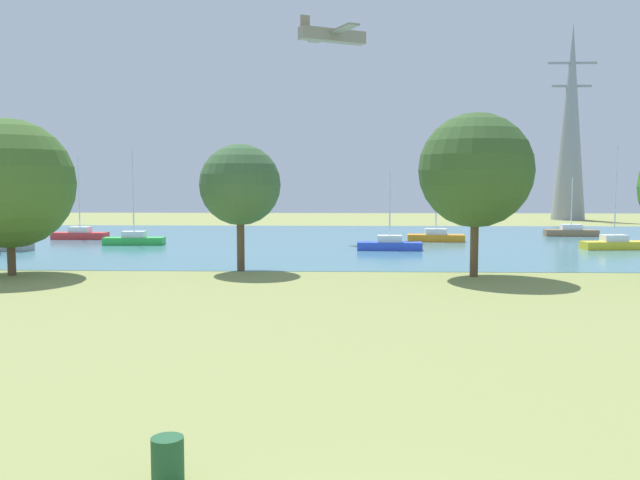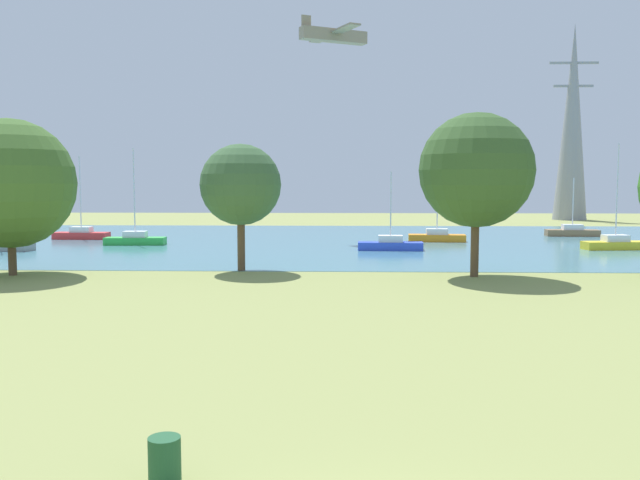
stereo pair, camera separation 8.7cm
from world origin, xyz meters
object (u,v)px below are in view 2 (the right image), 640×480
litter_bin (165,460)px  light_aircraft (333,35)px  sailboat_orange (437,236)px  electricity_pylon (572,122)px  sailboat_red (81,234)px  sailboat_gray (0,245)px  tree_west_far (9,184)px  sailboat_yellow (615,243)px  sailboat_blue (390,244)px  tree_mid_shore (476,170)px  sailboat_brown (572,232)px  tree_west_near (241,185)px  sailboat_green (135,239)px

litter_bin → light_aircraft: light_aircraft is taller
sailboat_orange → electricity_pylon: electricity_pylon is taller
sailboat_red → sailboat_orange: 31.32m
sailboat_gray → tree_west_far: (7.27, -12.90, 4.56)m
sailboat_gray → light_aircraft: 33.22m
sailboat_yellow → sailboat_orange: size_ratio=0.98×
sailboat_blue → tree_mid_shore: tree_mid_shore is taller
sailboat_yellow → sailboat_blue: (-17.00, -1.08, -0.03)m
litter_bin → sailboat_brown: size_ratio=0.15×
tree_west_near → tree_mid_shore: (12.97, -1.95, 0.79)m
sailboat_yellow → tree_west_near: size_ratio=1.09×
sailboat_gray → sailboat_brown: sailboat_gray is taller
sailboat_blue → sailboat_red: (-26.83, 8.82, 0.02)m
sailboat_brown → tree_west_near: bearing=-136.8°
sailboat_green → sailboat_red: size_ratio=1.05×
sailboat_brown → light_aircraft: 28.74m
sailboat_red → tree_west_far: bearing=-77.4°
sailboat_green → tree_west_near: bearing=-54.9°
tree_west_far → light_aircraft: light_aircraft is taller
litter_bin → tree_mid_shore: size_ratio=0.09×
tree_west_near → sailboat_yellow: bearing=26.4°
sailboat_yellow → sailboat_brown: bearing=85.7°
litter_bin → sailboat_red: bearing=112.7°
sailboat_brown → sailboat_blue: 22.53m
sailboat_green → tree_west_far: tree_west_far is taller
sailboat_blue → light_aircraft: size_ratio=0.74×
litter_bin → sailboat_blue: sailboat_blue is taller
sailboat_blue → tree_mid_shore: size_ratio=0.67×
sailboat_yellow → sailboat_green: (-37.38, 2.52, -0.00)m
sailboat_gray → sailboat_brown: (46.90, 15.01, -0.02)m
sailboat_yellow → sailboat_orange: 14.04m
litter_bin → tree_west_near: tree_west_near is taller
electricity_pylon → tree_west_near: bearing=-124.0°
sailboat_red → tree_west_far: tree_west_far is taller
tree_west_far → light_aircraft: bearing=57.1°
light_aircraft → tree_west_near: bearing=-101.4°
sailboat_red → tree_west_far: (5.14, -23.10, 4.56)m
sailboat_blue → tree_west_near: bearing=-128.0°
sailboat_gray → tree_west_near: bearing=-28.6°
sailboat_blue → electricity_pylon: (26.80, 41.71, 12.50)m
sailboat_yellow → sailboat_orange: sailboat_orange is taller
sailboat_blue → tree_west_near: 15.90m
electricity_pylon → litter_bin: bearing=-112.3°
tree_mid_shore → tree_west_near: bearing=171.4°
electricity_pylon → light_aircraft: (-31.31, -29.45, 5.40)m
sailboat_yellow → sailboat_green: sailboat_yellow is taller
tree_west_near → litter_bin: bearing=-84.1°
sailboat_red → tree_west_far: size_ratio=0.86×
sailboat_yellow → tree_west_far: (-38.69, -15.36, 4.55)m
sailboat_yellow → sailboat_gray: size_ratio=1.07×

